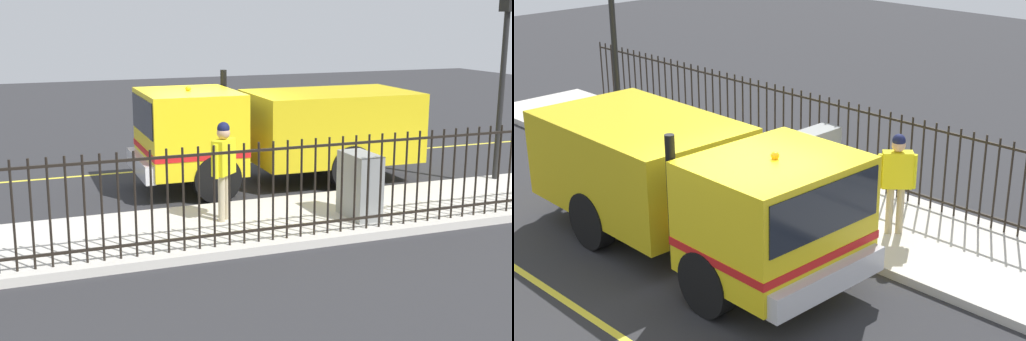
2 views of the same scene
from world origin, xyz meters
TOP-DOWN VIEW (x-y plane):
  - ground_plane at (0.00, 0.00)m, footprint 49.38×49.38m
  - sidewalk_slab at (2.97, 0.00)m, footprint 2.68×22.44m
  - lane_marking at (-2.15, 0.00)m, footprint 0.12×20.20m
  - work_truck at (0.11, 1.11)m, footprint 2.42×6.17m
  - worker_standing at (2.76, -0.74)m, footprint 0.49×0.51m
  - iron_fence at (4.07, -0.00)m, footprint 0.04×19.11m
  - traffic_light_near at (1.92, 5.73)m, footprint 0.31×0.22m
  - utility_cabinet at (3.42, 1.54)m, footprint 0.88×0.46m
  - traffic_cone at (-1.75, 4.80)m, footprint 0.39×0.39m

SIDE VIEW (x-z plane):
  - ground_plane at x=0.00m, z-range 0.00..0.00m
  - lane_marking at x=-2.15m, z-range 0.00..0.01m
  - sidewalk_slab at x=2.97m, z-range 0.00..0.14m
  - traffic_cone at x=-1.75m, z-range 0.00..0.56m
  - utility_cabinet at x=3.42m, z-range 0.14..1.29m
  - iron_fence at x=4.07m, z-range 0.15..1.75m
  - worker_standing at x=2.76m, z-range 0.34..2.06m
  - work_truck at x=0.11m, z-range 0.04..2.46m
  - traffic_light_near at x=1.92m, z-range 1.04..5.43m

